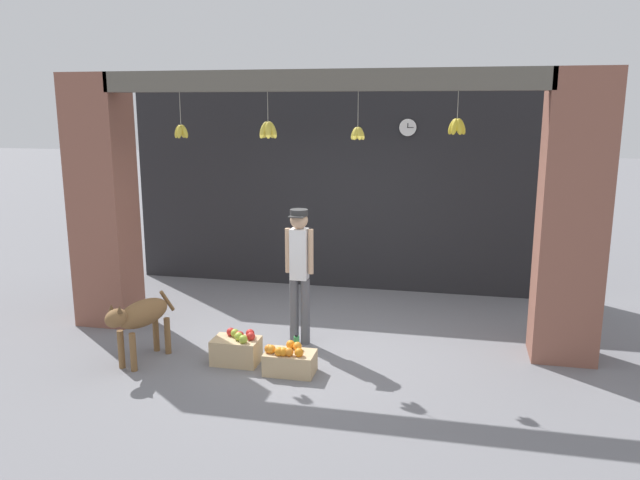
% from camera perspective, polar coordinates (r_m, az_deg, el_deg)
% --- Properties ---
extents(ground_plane, '(60.00, 60.00, 0.00)m').
position_cam_1_polar(ground_plane, '(7.60, -0.62, -9.65)').
color(ground_plane, slate).
extents(shop_back_wall, '(7.01, 0.12, 3.22)m').
position_cam_1_polar(shop_back_wall, '(9.66, 2.81, 4.94)').
color(shop_back_wall, '#232326').
rests_on(shop_back_wall, ground_plane).
extents(shop_pillar_left, '(0.70, 0.60, 3.22)m').
position_cam_1_polar(shop_pillar_left, '(8.53, -19.22, 3.31)').
color(shop_pillar_left, brown).
rests_on(shop_pillar_left, ground_plane).
extents(shop_pillar_right, '(0.70, 0.60, 3.22)m').
position_cam_1_polar(shop_pillar_right, '(7.39, 22.04, 1.80)').
color(shop_pillar_right, brown).
rests_on(shop_pillar_right, ground_plane).
extents(storefront_awning, '(5.11, 0.29, 0.79)m').
position_cam_1_polar(storefront_awning, '(7.18, -0.41, 14.15)').
color(storefront_awning, '#5B564C').
extents(dog, '(0.47, 1.04, 0.77)m').
position_cam_1_polar(dog, '(7.25, -16.12, -6.74)').
color(dog, brown).
rests_on(dog, ground_plane).
extents(shopkeeper, '(0.34, 0.27, 1.65)m').
position_cam_1_polar(shopkeeper, '(7.39, -1.90, -2.37)').
color(shopkeeper, '#56565B').
rests_on(shopkeeper, ground_plane).
extents(fruit_crate_oranges, '(0.54, 0.34, 0.33)m').
position_cam_1_polar(fruit_crate_oranges, '(6.84, -2.83, -10.97)').
color(fruit_crate_oranges, tan).
rests_on(fruit_crate_oranges, ground_plane).
extents(fruit_crate_apples, '(0.52, 0.34, 0.38)m').
position_cam_1_polar(fruit_crate_apples, '(7.14, -7.62, -9.86)').
color(fruit_crate_apples, tan).
rests_on(fruit_crate_apples, ground_plane).
extents(water_bottle, '(0.07, 0.07, 0.28)m').
position_cam_1_polar(water_bottle, '(7.23, -2.16, -9.71)').
color(water_bottle, '#38934C').
rests_on(water_bottle, ground_plane).
extents(wall_clock, '(0.27, 0.03, 0.27)m').
position_cam_1_polar(wall_clock, '(9.41, 8.04, 10.15)').
color(wall_clock, black).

